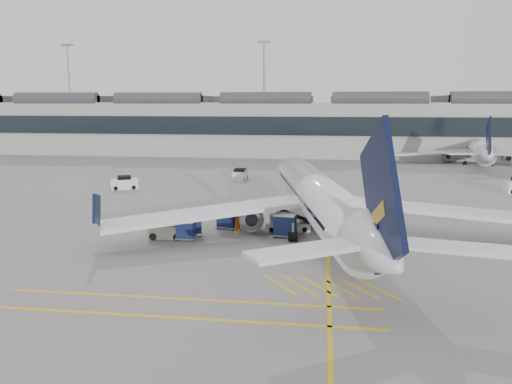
# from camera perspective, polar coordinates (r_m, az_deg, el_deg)

# --- Properties ---
(ground) EXTENTS (220.00, 220.00, 0.00)m
(ground) POSITION_cam_1_polar(r_m,az_deg,el_deg) (39.13, -6.69, -6.37)
(ground) COLOR gray
(ground) RESTS_ON ground
(terminal) EXTENTS (200.00, 20.45, 12.40)m
(terminal) POSITION_cam_1_polar(r_m,az_deg,el_deg) (108.75, 2.68, 7.62)
(terminal) COLOR #9E9E99
(terminal) RESTS_ON ground
(light_masts) EXTENTS (113.00, 0.60, 25.45)m
(light_masts) POSITION_cam_1_polar(r_m,az_deg,el_deg) (122.84, 2.51, 11.83)
(light_masts) COLOR slate
(light_masts) RESTS_ON ground
(apron_markings) EXTENTS (0.25, 60.00, 0.01)m
(apron_markings) POSITION_cam_1_polar(r_m,az_deg,el_deg) (47.62, 8.12, -3.38)
(apron_markings) COLOR gold
(apron_markings) RESTS_ON ground
(airliner_main) EXTENTS (35.52, 39.17, 10.52)m
(airliner_main) POSITION_cam_1_polar(r_m,az_deg,el_deg) (42.19, 7.31, -0.84)
(airliner_main) COLOR silver
(airliner_main) RESTS_ON ground
(airliner_far) EXTENTS (30.63, 33.77, 9.06)m
(airliner_far) POSITION_cam_1_polar(r_m,az_deg,el_deg) (98.49, 24.05, 4.44)
(airliner_far) COLOR silver
(airliner_far) RESTS_ON ground
(belt_loader) EXTENTS (4.83, 2.05, 1.93)m
(belt_loader) POSITION_cam_1_polar(r_m,az_deg,el_deg) (44.05, 3.49, -3.66)
(belt_loader) COLOR beige
(belt_loader) RESTS_ON ground
(baggage_cart_a) EXTENTS (2.04, 1.75, 1.96)m
(baggage_cart_a) POSITION_cam_1_polar(r_m,az_deg,el_deg) (41.88, 3.35, -3.71)
(baggage_cart_a) COLOR gray
(baggage_cart_a) RESTS_ON ground
(baggage_cart_b) EXTENTS (2.11, 1.88, 1.88)m
(baggage_cart_b) POSITION_cam_1_polar(r_m,az_deg,el_deg) (44.58, -3.22, -2.90)
(baggage_cart_b) COLOR gray
(baggage_cart_b) RESTS_ON ground
(baggage_cart_c) EXTENTS (1.54, 1.27, 1.62)m
(baggage_cart_c) POSITION_cam_1_polar(r_m,az_deg,el_deg) (41.34, -7.99, -4.24)
(baggage_cart_c) COLOR gray
(baggage_cart_c) RESTS_ON ground
(baggage_cart_d) EXTENTS (2.08, 1.87, 1.85)m
(baggage_cart_d) POSITION_cam_1_polar(r_m,az_deg,el_deg) (42.66, -7.33, -3.60)
(baggage_cart_d) COLOR gray
(baggage_cart_d) RESTS_ON ground
(ramp_agent_a) EXTENTS (0.71, 0.73, 1.68)m
(ramp_agent_a) POSITION_cam_1_polar(r_m,az_deg,el_deg) (42.92, -2.13, -3.65)
(ramp_agent_a) COLOR #DF5A0B
(ramp_agent_a) RESTS_ON ground
(ramp_agent_b) EXTENTS (1.15, 1.11, 1.86)m
(ramp_agent_b) POSITION_cam_1_polar(r_m,az_deg,el_deg) (46.25, -2.98, -2.52)
(ramp_agent_b) COLOR #F45B0C
(ramp_agent_b) RESTS_ON ground
(pushback_tug) EXTENTS (2.82, 1.83, 1.53)m
(pushback_tug) POSITION_cam_1_polar(r_m,az_deg,el_deg) (42.11, -10.12, -4.30)
(pushback_tug) COLOR #525447
(pushback_tug) RESTS_ON ground
(safety_cone_nose) EXTENTS (0.33, 0.33, 0.46)m
(safety_cone_nose) POSITION_cam_1_polar(r_m,az_deg,el_deg) (59.36, 9.82, -0.49)
(safety_cone_nose) COLOR #F24C0A
(safety_cone_nose) RESTS_ON ground
(safety_cone_engine) EXTENTS (0.39, 0.39, 0.54)m
(safety_cone_engine) POSITION_cam_1_polar(r_m,az_deg,el_deg) (46.89, 16.49, -3.59)
(safety_cone_engine) COLOR #F24C0A
(safety_cone_engine) RESTS_ON ground
(service_van_left) EXTENTS (3.75, 2.88, 1.73)m
(service_van_left) POSITION_cam_1_polar(r_m,az_deg,el_deg) (66.76, -14.81, 0.98)
(service_van_left) COLOR silver
(service_van_left) RESTS_ON ground
(service_van_mid) EXTENTS (1.81, 3.33, 1.66)m
(service_van_mid) POSITION_cam_1_polar(r_m,az_deg,el_deg) (72.19, -1.82, 1.98)
(service_van_mid) COLOR silver
(service_van_mid) RESTS_ON ground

